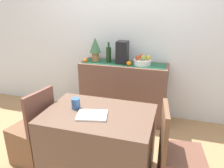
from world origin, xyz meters
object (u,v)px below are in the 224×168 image
at_px(coffee_maker, 122,52).
at_px(dining_table, 99,145).
at_px(potted_plant, 95,47).
at_px(coffee_cup, 76,103).
at_px(wine_bottle, 109,54).
at_px(chair_near_window, 33,141).
at_px(fruit_bowl, 142,62).
at_px(sideboard_console, 123,92).
at_px(open_book, 92,115).

xyz_separation_m(coffee_maker, dining_table, (0.09, -1.28, -0.69)).
relative_size(potted_plant, dining_table, 0.34).
bearing_deg(coffee_cup, potted_plant, 101.59).
xyz_separation_m(wine_bottle, potted_plant, (-0.21, 0.00, 0.10)).
bearing_deg(chair_near_window, fruit_bowl, 52.00).
bearing_deg(potted_plant, dining_table, -68.43).
relative_size(sideboard_console, potted_plant, 3.58).
bearing_deg(coffee_maker, fruit_bowl, 0.00).
relative_size(wine_bottle, potted_plant, 0.83).
xyz_separation_m(wine_bottle, coffee_cup, (0.05, -1.25, -0.22)).
bearing_deg(potted_plant, coffee_maker, -0.00).
xyz_separation_m(open_book, coffee_cup, (-0.21, 0.10, 0.04)).
bearing_deg(chair_near_window, open_book, -5.30).
relative_size(sideboard_console, wine_bottle, 4.30).
distance_m(sideboard_console, fruit_bowl, 0.56).
distance_m(fruit_bowl, open_book, 1.39).
bearing_deg(chair_near_window, dining_table, 0.22).
bearing_deg(potted_plant, fruit_bowl, -0.00).
bearing_deg(dining_table, potted_plant, 111.57).
relative_size(coffee_maker, chair_near_window, 0.36).
bearing_deg(sideboard_console, potted_plant, 180.00).
height_order(fruit_bowl, potted_plant, potted_plant).
distance_m(wine_bottle, chair_near_window, 1.57).
bearing_deg(wine_bottle, sideboard_console, 0.00).
distance_m(wine_bottle, coffee_cup, 1.27).
relative_size(wine_bottle, chair_near_window, 0.33).
bearing_deg(chair_near_window, coffee_maker, 61.11).
xyz_separation_m(potted_plant, coffee_cup, (0.26, -1.25, -0.32)).
xyz_separation_m(sideboard_console, coffee_maker, (-0.02, 0.00, 0.61)).
xyz_separation_m(potted_plant, open_book, (0.47, -1.35, -0.36)).
height_order(fruit_bowl, open_book, fruit_bowl).
distance_m(dining_table, coffee_cup, 0.49).
height_order(wine_bottle, dining_table, wine_bottle).
xyz_separation_m(fruit_bowl, wine_bottle, (-0.50, 0.00, 0.08)).
height_order(wine_bottle, open_book, wine_bottle).
bearing_deg(open_book, sideboard_console, 78.44).
xyz_separation_m(coffee_maker, open_book, (0.05, -1.35, -0.31)).
xyz_separation_m(sideboard_console, wine_bottle, (-0.23, 0.00, 0.57)).
height_order(sideboard_console, coffee_cup, sideboard_console).
relative_size(potted_plant, coffee_cup, 3.34).
distance_m(fruit_bowl, coffee_cup, 1.34).
bearing_deg(coffee_cup, fruit_bowl, 69.94).
relative_size(dining_table, chair_near_window, 1.18).
distance_m(wine_bottle, dining_table, 1.46).
bearing_deg(open_book, coffee_maker, 79.46).
height_order(sideboard_console, potted_plant, potted_plant).
relative_size(fruit_bowl, wine_bottle, 0.84).
height_order(dining_table, coffee_cup, coffee_cup).
height_order(sideboard_console, open_book, sideboard_console).
bearing_deg(potted_plant, coffee_cup, -78.41).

